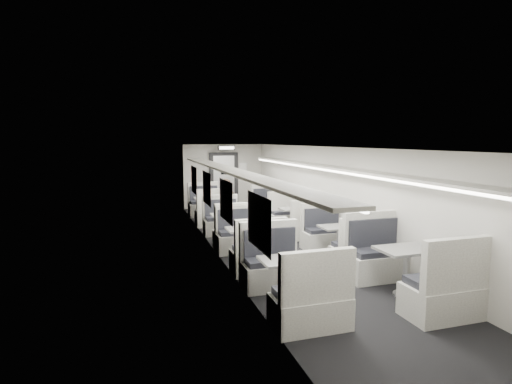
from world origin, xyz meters
TOP-DOWN VIEW (x-y plane):
  - room at (0.00, 0.00)m, footprint 3.24×12.24m
  - booth_left_a at (-1.00, 3.71)m, footprint 1.05×2.14m
  - booth_left_b at (-1.00, 1.01)m, footprint 0.98×1.99m
  - booth_left_c at (-1.00, -0.83)m, footprint 1.03×2.08m
  - booth_left_d at (-1.00, -3.21)m, footprint 1.06×2.16m
  - booth_right_a at (1.00, 3.07)m, footprint 0.98×1.98m
  - booth_right_b at (1.00, 1.36)m, footprint 0.96×1.95m
  - booth_right_c at (1.00, -1.15)m, footprint 1.00×2.02m
  - booth_right_d at (1.00, -3.42)m, footprint 1.14×2.32m
  - passenger at (-0.64, 2.57)m, footprint 0.61×0.50m
  - window_a at (-1.49, 3.40)m, footprint 0.02×1.18m
  - window_b at (-1.49, 1.20)m, footprint 0.02×1.18m
  - window_c at (-1.49, -1.00)m, footprint 0.02×1.18m
  - window_d at (-1.49, -3.20)m, footprint 0.02×1.18m
  - luggage_rack_left at (-1.24, -0.30)m, footprint 0.46×10.40m
  - luggage_rack_right at (1.24, -0.30)m, footprint 0.46×10.40m
  - vestibule_door at (0.00, 5.93)m, footprint 1.10×0.13m
  - exit_sign at (0.00, 5.44)m, footprint 0.62×0.12m
  - wall_notice at (0.75, 5.92)m, footprint 0.32×0.02m

SIDE VIEW (x-z plane):
  - booth_right_b at x=1.00m, z-range -0.17..0.87m
  - booth_right_a at x=1.00m, z-range -0.18..0.88m
  - booth_left_b at x=-1.00m, z-range -0.18..0.89m
  - booth_right_c at x=1.00m, z-range -0.18..0.90m
  - booth_left_c at x=-1.00m, z-range -0.18..0.93m
  - booth_left_a at x=-1.00m, z-range -0.19..0.95m
  - booth_left_d at x=-1.00m, z-range -0.19..0.96m
  - booth_right_d at x=1.00m, z-range -0.21..1.03m
  - passenger at x=-0.64m, z-range 0.00..1.44m
  - vestibule_door at x=0.00m, z-range -0.01..2.09m
  - room at x=0.00m, z-range -0.12..2.52m
  - window_a at x=-1.49m, z-range 0.93..1.77m
  - window_b at x=-1.49m, z-range 0.93..1.77m
  - window_c at x=-1.49m, z-range 0.93..1.77m
  - window_d at x=-1.49m, z-range 0.93..1.77m
  - wall_notice at x=0.75m, z-range 1.30..1.70m
  - luggage_rack_left at x=-1.24m, z-range 1.87..1.96m
  - luggage_rack_right at x=1.24m, z-range 1.87..1.96m
  - exit_sign at x=0.00m, z-range 2.20..2.36m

